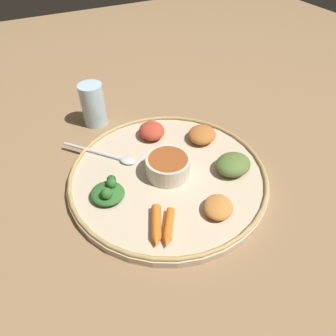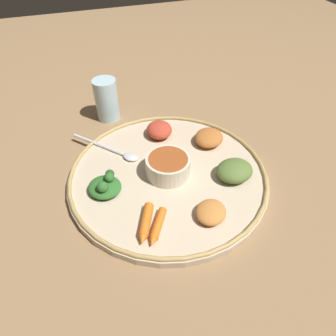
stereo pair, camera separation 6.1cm
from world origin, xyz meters
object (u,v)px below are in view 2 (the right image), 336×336
spoon (114,151)px  carrot_outer (158,226)px  center_bowl (168,166)px  greens_pile (105,186)px  carrot_near_spoon (146,223)px  drinking_glass (107,102)px

spoon → carrot_outer: 0.23m
center_bowl → carrot_outer: bearing=153.5°
greens_pile → carrot_near_spoon: 0.12m
carrot_outer → carrot_near_spoon: bearing=53.9°
spoon → greens_pile: greens_pile is taller
center_bowl → greens_pile: (-0.01, 0.13, -0.01)m
center_bowl → spoon: size_ratio=0.63×
spoon → drinking_glass: bearing=-6.2°
carrot_outer → drinking_glass: 0.39m
greens_pile → carrot_outer: (-0.12, -0.07, -0.01)m
center_bowl → greens_pile: center_bowl is taller
center_bowl → drinking_glass: size_ratio=0.85×
spoon → carrot_near_spoon: 0.21m
greens_pile → drinking_glass: bearing=-11.9°
greens_pile → carrot_near_spoon: size_ratio=1.10×
carrot_outer → drinking_glass: bearing=1.5°
carrot_outer → drinking_glass: drinking_glass is taller
drinking_glass → carrot_near_spoon: bearing=179.0°
carrot_near_spoon → drinking_glass: size_ratio=0.77×
greens_pile → carrot_outer: 0.13m
carrot_near_spoon → carrot_outer: (-0.01, -0.02, -0.00)m
carrot_outer → drinking_glass: (0.39, 0.01, 0.02)m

